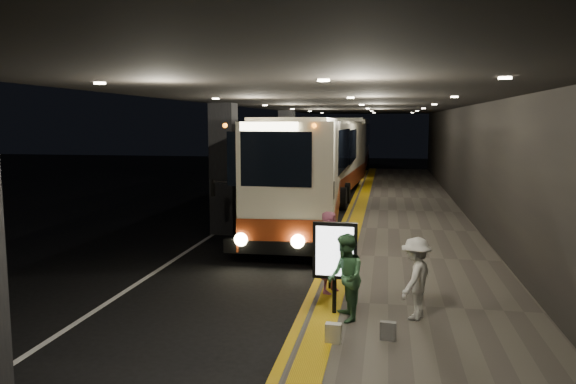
% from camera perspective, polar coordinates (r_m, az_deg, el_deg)
% --- Properties ---
extents(ground, '(90.00, 90.00, 0.00)m').
position_cam_1_polar(ground, '(15.23, -5.29, -7.27)').
color(ground, black).
extents(lane_line_white, '(0.12, 50.00, 0.01)m').
position_cam_1_polar(lane_line_white, '(20.41, -6.46, -3.56)').
color(lane_line_white, silver).
rests_on(lane_line_white, ground).
extents(kerb_stripe_yellow, '(0.18, 50.00, 0.01)m').
position_cam_1_polar(kerb_stripe_yellow, '(19.65, 5.25, -3.97)').
color(kerb_stripe_yellow, gold).
rests_on(kerb_stripe_yellow, ground).
extents(sidewalk, '(4.50, 50.00, 0.15)m').
position_cam_1_polar(sidewalk, '(19.59, 12.29, -3.93)').
color(sidewalk, '#514C44').
rests_on(sidewalk, ground).
extents(tactile_strip, '(0.50, 50.00, 0.01)m').
position_cam_1_polar(tactile_strip, '(19.58, 6.72, -3.57)').
color(tactile_strip, gold).
rests_on(tactile_strip, sidewalk).
extents(terminal_wall, '(0.10, 50.00, 6.00)m').
position_cam_1_polar(terminal_wall, '(19.47, 19.16, 4.45)').
color(terminal_wall, black).
rests_on(terminal_wall, ground).
extents(support_columns, '(0.80, 24.80, 4.40)m').
position_cam_1_polar(support_columns, '(19.07, -6.54, 2.34)').
color(support_columns, black).
rests_on(support_columns, ground).
extents(canopy, '(9.00, 50.00, 0.40)m').
position_cam_1_polar(canopy, '(19.29, 5.86, 9.54)').
color(canopy, black).
rests_on(canopy, support_columns).
extents(coach_main, '(3.28, 12.26, 3.79)m').
position_cam_1_polar(coach_main, '(20.20, 1.60, 1.56)').
color(coach_main, beige).
rests_on(coach_main, ground).
extents(coach_second, '(3.08, 11.87, 3.69)m').
position_cam_1_polar(coach_second, '(29.84, 4.45, 3.27)').
color(coach_second, beige).
rests_on(coach_second, ground).
extents(coach_third, '(2.78, 12.55, 3.94)m').
position_cam_1_polar(coach_third, '(43.44, 6.31, 4.62)').
color(coach_third, beige).
rests_on(coach_third, ground).
extents(passenger_boarding, '(0.63, 0.75, 1.75)m').
position_cam_1_polar(passenger_boarding, '(12.02, 4.40, -6.14)').
color(passenger_boarding, '#AD5070').
rests_on(passenger_boarding, sidewalk).
extents(passenger_waiting_green, '(0.67, 0.88, 1.61)m').
position_cam_1_polar(passenger_waiting_green, '(10.43, 5.85, -8.63)').
color(passenger_waiting_green, '#37643E').
rests_on(passenger_waiting_green, sidewalk).
extents(passenger_waiting_white, '(0.82, 1.09, 1.53)m').
position_cam_1_polar(passenger_waiting_white, '(10.73, 12.84, -8.54)').
color(passenger_waiting_white, silver).
rests_on(passenger_waiting_white, sidewalk).
extents(bag_polka, '(0.27, 0.14, 0.31)m').
position_cam_1_polar(bag_polka, '(9.81, 10.13, -13.72)').
color(bag_polka, black).
rests_on(bag_polka, sidewalk).
extents(bag_plain, '(0.27, 0.17, 0.33)m').
position_cam_1_polar(bag_plain, '(9.59, 4.63, -14.09)').
color(bag_plain, silver).
rests_on(bag_plain, sidewalk).
extents(info_sign, '(0.84, 0.15, 1.77)m').
position_cam_1_polar(info_sign, '(10.65, 4.78, -6.14)').
color(info_sign, black).
rests_on(info_sign, sidewalk).
extents(stanchion_post, '(0.05, 0.05, 1.18)m').
position_cam_1_polar(stanchion_post, '(12.34, 4.27, -7.16)').
color(stanchion_post, black).
rests_on(stanchion_post, sidewalk).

